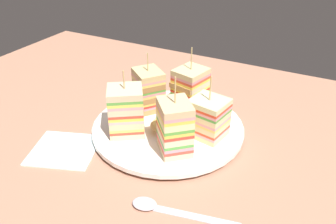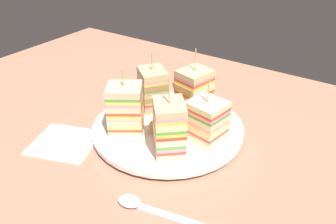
{
  "view_description": "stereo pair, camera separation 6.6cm",
  "coord_description": "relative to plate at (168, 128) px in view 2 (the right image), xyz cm",
  "views": [
    {
      "loc": [
        -26.01,
        50.04,
        38.28
      ],
      "look_at": [
        0.0,
        0.0,
        4.62
      ],
      "focal_mm": 36.61,
      "sensor_mm": 36.0,
      "label": 1
    },
    {
      "loc": [
        -31.64,
        46.68,
        38.28
      ],
      "look_at": [
        0.0,
        0.0,
        4.62
      ],
      "focal_mm": 36.61,
      "sensor_mm": 36.0,
      "label": 2
    }
  ],
  "objects": [
    {
      "name": "chip_pile",
      "position": [
        -0.65,
        0.99,
        1.87
      ],
      "size": [
        7.63,
        7.57,
        2.65
      ],
      "color": "tan",
      "rests_on": "plate"
    },
    {
      "name": "spoon",
      "position": [
        -8.12,
        18.67,
        -0.59
      ],
      "size": [
        16.18,
        5.12,
        1.0
      ],
      "rotation": [
        0.0,
        0.0,
        0.2
      ],
      "color": "silver",
      "rests_on": "ground_plane"
    },
    {
      "name": "sandwich_wedge_1",
      "position": [
        -1.03,
        -7.97,
        5.12
      ],
      "size": [
        6.83,
        7.42,
        13.54
      ],
      "rotation": [
        0.0,
        0.0,
        7.62
      ],
      "color": "#D4BB7A",
      "rests_on": "plate"
    },
    {
      "name": "ground_plane",
      "position": [
        0.0,
        0.0,
        -1.88
      ],
      "size": [
        126.15,
        81.67,
        1.8
      ],
      "primitive_type": "cube",
      "color": "#A77259"
    },
    {
      "name": "sandwich_wedge_4",
      "position": [
        -4.67,
        6.53,
        5.37
      ],
      "size": [
        7.95,
        8.07,
        14.14
      ],
      "rotation": [
        0.0,
        0.0,
        11.72
      ],
      "color": "beige",
      "rests_on": "plate"
    },
    {
      "name": "napkin",
      "position": [
        14.15,
        14.08,
        -0.73
      ],
      "size": [
        14.44,
        13.82,
        0.5
      ],
      "primitive_type": "cube",
      "rotation": [
        0.0,
        0.0,
        0.34
      ],
      "color": "white",
      "rests_on": "ground_plane"
    },
    {
      "name": "sandwich_wedge_0",
      "position": [
        -8.01,
        -0.52,
        4.36
      ],
      "size": [
        7.23,
        6.81,
        12.08
      ],
      "rotation": [
        0.0,
        0.0,
        6.11
      ],
      "color": "beige",
      "rests_on": "plate"
    },
    {
      "name": "plate",
      "position": [
        0.0,
        0.0,
        0.0
      ],
      "size": [
        29.56,
        29.56,
        1.62
      ],
      "color": "white",
      "rests_on": "ground_plane"
    },
    {
      "name": "sandwich_wedge_2",
      "position": [
        6.77,
        -4.32,
        4.89
      ],
      "size": [
        8.09,
        7.87,
        12.28
      ],
      "rotation": [
        0.0,
        0.0,
        8.76
      ],
      "color": "beige",
      "rests_on": "plate"
    },
    {
      "name": "sandwich_wedge_3",
      "position": [
        5.69,
        5.67,
        5.25
      ],
      "size": [
        8.4,
        8.23,
        12.73
      ],
      "rotation": [
        0.0,
        0.0,
        10.01
      ],
      "color": "beige",
      "rests_on": "plate"
    }
  ]
}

